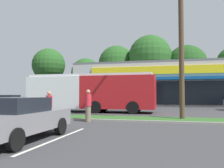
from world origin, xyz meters
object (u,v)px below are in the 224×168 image
at_px(utility_pole, 179,19).
at_px(pedestrian_near_bench, 49,107).
at_px(car_4, 11,101).
at_px(city_bus, 91,92).
at_px(pedestrian_by_pole, 88,105).
at_px(car_1, 19,118).
at_px(car_0, 100,101).

distance_m(utility_pole, pedestrian_near_bench, 9.11).
relative_size(utility_pole, car_4, 2.74).
relative_size(city_bus, car_4, 2.69).
bearing_deg(pedestrian_near_bench, pedestrian_by_pole, -101.43).
distance_m(city_bus, pedestrian_near_bench, 7.61).
bearing_deg(car_4, car_1, -51.70).
bearing_deg(pedestrian_near_bench, car_0, -31.04).
bearing_deg(utility_pole, car_1, -126.10).
xyz_separation_m(car_1, pedestrian_by_pole, (0.41, 5.60, 0.16)).
relative_size(car_0, car_4, 1.01).
xyz_separation_m(utility_pole, car_0, (-8.02, 10.21, -5.25)).
height_order(car_1, pedestrian_by_pole, pedestrian_by_pole).
relative_size(utility_pole, car_0, 2.72).
bearing_deg(pedestrian_near_bench, car_4, 8.24).
xyz_separation_m(utility_pole, pedestrian_near_bench, (-6.99, -2.74, -5.15)).
height_order(city_bus, car_0, city_bus).
distance_m(car_4, pedestrian_by_pole, 18.65).
bearing_deg(car_4, car_0, 0.49).
xyz_separation_m(utility_pole, pedestrian_by_pole, (-5.04, -1.87, -5.11)).
distance_m(utility_pole, city_bus, 9.68).
distance_m(utility_pole, car_1, 10.64).
bearing_deg(car_1, pedestrian_near_bench, 18.02).
height_order(city_bus, pedestrian_near_bench, city_bus).
relative_size(car_0, car_1, 0.97).
distance_m(utility_pole, pedestrian_by_pole, 7.41).
bearing_deg(city_bus, pedestrian_near_bench, 91.96).
height_order(city_bus, pedestrian_by_pole, city_bus).
bearing_deg(car_0, city_bus, -81.80).
relative_size(utility_pole, pedestrian_by_pole, 6.28).
xyz_separation_m(car_0, pedestrian_near_bench, (1.03, -12.95, 0.10)).
bearing_deg(car_0, utility_pole, -51.85).
relative_size(utility_pole, car_1, 2.62).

